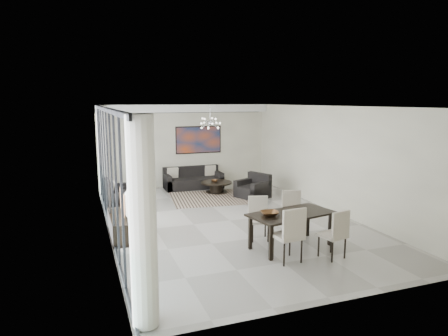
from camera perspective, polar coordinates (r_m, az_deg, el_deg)
name	(u,v)px	position (r m, az deg, el deg)	size (l,w,h in m)	color
room_shell	(247,164)	(10.17, 3.28, 0.61)	(6.00, 9.00, 2.90)	#A8A39B
window_wall	(112,171)	(9.38, -15.69, -0.39)	(0.37, 8.95, 2.90)	silver
soffit	(186,108)	(13.97, -5.49, 8.47)	(5.98, 0.40, 0.26)	white
painting	(199,140)	(14.34, -3.65, 4.04)	(1.68, 0.04, 0.98)	#B34418
chandelier	(210,123)	(12.35, -1.99, 6.41)	(0.66, 0.66, 0.71)	silver
rug	(215,198)	(12.66, -1.29, -4.25)	(2.70, 2.08, 0.01)	black
coffee_table	(216,186)	(13.34, -1.08, -2.65)	(1.03, 1.03, 0.36)	black
bowl_coffee	(214,181)	(13.31, -1.38, -1.84)	(0.21, 0.21, 0.07)	brown
sofa_main	(193,181)	(14.07, -4.43, -1.85)	(2.02, 0.83, 0.73)	black
loveseat	(118,197)	(12.06, -14.87, -4.08)	(0.83, 1.48, 0.74)	black
armchair	(253,189)	(12.70, 4.21, -3.07)	(1.13, 1.16, 0.75)	black
side_table	(142,181)	(13.77, -11.69, -1.84)	(0.38, 0.38, 0.53)	black
tv_console	(120,226)	(9.40, -14.62, -8.02)	(0.44, 1.56, 0.49)	black
television	(126,200)	(9.23, -13.77, -4.52)	(1.19, 0.16, 0.69)	gray
dining_table	(291,217)	(8.46, 9.58, -6.90)	(1.92, 1.22, 0.74)	black
dining_chair_sw	(291,231)	(7.66, 9.51, -8.90)	(0.54, 0.54, 1.08)	beige
dining_chair_se	(336,231)	(8.05, 15.74, -8.68)	(0.54, 0.54, 0.98)	beige
dining_chair_nw	(259,215)	(8.93, 4.96, -6.66)	(0.53, 0.53, 0.95)	beige
dining_chair_ne	(292,209)	(9.46, 9.74, -5.75)	(0.54, 0.54, 0.97)	beige
bowl_dining	(269,213)	(8.17, 6.51, -6.47)	(0.36, 0.36, 0.09)	brown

